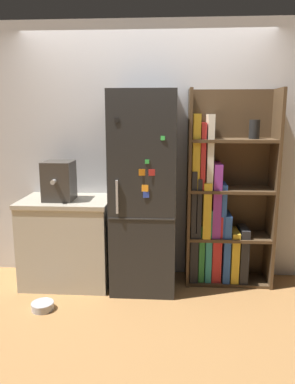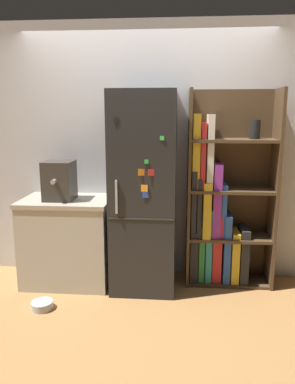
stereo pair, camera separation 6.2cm
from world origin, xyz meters
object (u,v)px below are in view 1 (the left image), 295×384
object	(u,v)px
bookshelf	(219,207)
pet_bowl	(43,306)
espresso_machine	(59,181)
refrigerator	(144,192)

from	to	relation	value
bookshelf	pet_bowl	bearing A→B (deg)	-155.52
espresso_machine	refrigerator	bearing A→B (deg)	1.69
espresso_machine	bookshelf	bearing A→B (deg)	6.83
refrigerator	pet_bowl	bearing A→B (deg)	-146.56
refrigerator	bookshelf	distance (m)	0.78
refrigerator	espresso_machine	size ratio (longest dim) A/B	5.04
bookshelf	pet_bowl	size ratio (longest dim) A/B	9.78
bookshelf	espresso_machine	xyz separation A→B (m)	(-1.57, -0.19, 0.28)
refrigerator	bookshelf	world-z (taller)	bookshelf
refrigerator	espresso_machine	bearing A→B (deg)	-178.31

